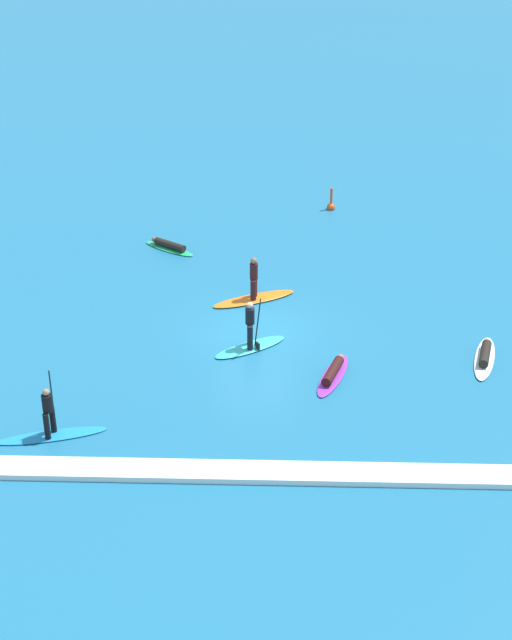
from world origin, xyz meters
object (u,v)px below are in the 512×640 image
(surfer_on_blue_board, at_px, (50,424))
(surfer_on_teal_board, at_px, (250,338))
(surfer_on_white_board, at_px, (485,356))
(surfer_on_purple_board, at_px, (333,373))
(surfer_on_green_board, at_px, (169,246))
(surfer_on_orange_board, at_px, (254,292))
(marker_buoy, at_px, (331,206))

(surfer_on_blue_board, height_order, surfer_on_teal_board, surfer_on_blue_board)
(surfer_on_white_board, bearing_deg, surfer_on_purple_board, 118.04)
(surfer_on_white_board, xyz_separation_m, surfer_on_blue_board, (-13.66, -4.77, 0.29))
(surfer_on_blue_board, xyz_separation_m, surfer_on_teal_board, (5.74, 5.27, -0.01))
(surfer_on_white_board, distance_m, surfer_on_purple_board, 5.29)
(surfer_on_white_board, relative_size, surfer_on_green_board, 1.24)
(surfer_on_blue_board, distance_m, surfer_on_purple_board, 9.23)
(surfer_on_white_board, relative_size, surfer_on_blue_board, 0.89)
(surfer_on_orange_board, xyz_separation_m, marker_buoy, (3.22, 8.87, -0.18))
(surfer_on_blue_board, height_order, marker_buoy, surfer_on_blue_board)
(surfer_on_purple_board, relative_size, marker_buoy, 2.52)
(surfer_on_orange_board, bearing_deg, surfer_on_white_board, 128.00)
(surfer_on_white_board, distance_m, surfer_on_blue_board, 14.47)
(surfer_on_teal_board, bearing_deg, marker_buoy, 42.24)
(marker_buoy, bearing_deg, surfer_on_green_board, -146.81)
(surfer_on_teal_board, distance_m, marker_buoy, 12.82)
(surfer_on_green_board, distance_m, surfer_on_orange_board, 5.70)
(surfer_on_blue_board, bearing_deg, surfer_on_white_board, 4.42)
(surfer_on_green_board, xyz_separation_m, surfer_on_purple_board, (6.42, -9.62, 0.00))
(surfer_on_purple_board, bearing_deg, surfer_on_green_board, 52.83)
(surfer_on_white_board, xyz_separation_m, surfer_on_green_board, (-11.56, 8.40, 0.00))
(surfer_on_green_board, xyz_separation_m, surfer_on_teal_board, (3.64, -7.90, 0.28))
(surfer_on_green_board, bearing_deg, surfer_on_blue_board, 114.22)
(surfer_on_white_board, distance_m, surfer_on_teal_board, 7.94)
(surfer_on_green_board, height_order, surfer_on_purple_board, surfer_on_purple_board)
(surfer_on_green_board, relative_size, marker_buoy, 2.14)
(surfer_on_white_board, xyz_separation_m, surfer_on_orange_board, (-7.90, 4.03, 0.20))
(surfer_on_teal_board, xyz_separation_m, surfer_on_purple_board, (2.77, -1.72, -0.28))
(surfer_on_purple_board, xyz_separation_m, surfer_on_orange_board, (-2.76, 5.25, 0.20))
(surfer_on_green_board, xyz_separation_m, surfer_on_blue_board, (-2.09, -13.18, 0.29))
(surfer_on_blue_board, relative_size, surfer_on_teal_board, 1.24)
(surfer_on_purple_board, height_order, surfer_on_orange_board, surfer_on_orange_board)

